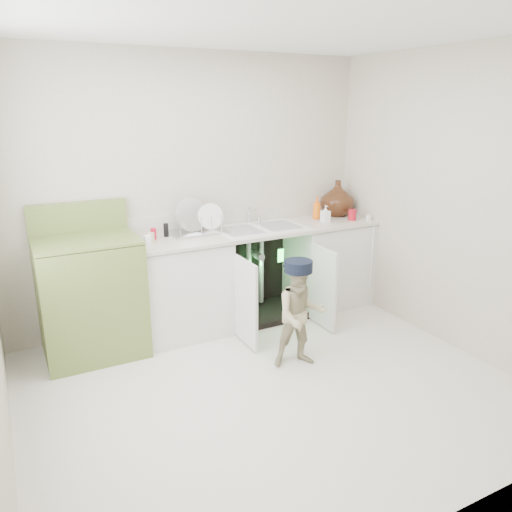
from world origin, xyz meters
The scene contains 5 objects.
ground centered at (0.00, 0.00, 0.00)m, with size 3.50×3.50×0.00m, color beige.
room_shell centered at (0.00, 0.00, 1.25)m, with size 6.00×5.50×1.26m.
counter_run centered at (0.59, 1.21, 0.48)m, with size 2.44×1.02×1.27m.
avocado_stove centered at (-1.05, 1.18, 0.52)m, with size 0.81×0.65×1.25m.
repair_worker centered at (0.38, 0.19, 0.45)m, with size 0.49×0.89×0.88m.
Camera 1 is at (-1.62, -2.87, 2.03)m, focal length 35.00 mm.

